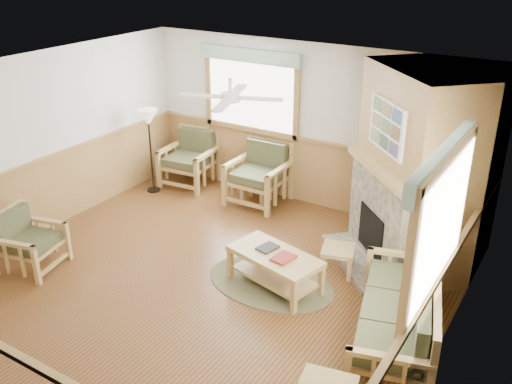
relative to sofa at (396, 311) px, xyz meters
The scene contains 22 objects.
floor 2.60m from the sofa, behind, with size 6.00×6.00×0.01m, color brown.
ceiling 3.39m from the sofa, behind, with size 6.00×6.00×0.01m, color white.
wall_back 3.95m from the sofa, 131.48° to the left, with size 6.00×0.02×2.70m, color white.
wall_left 5.62m from the sofa, behind, with size 0.02×6.00×2.70m, color white.
wall_right 1.00m from the sofa, 14.38° to the right, with size 0.02×6.00×2.70m, color white.
wainscot 2.55m from the sofa, behind, with size 6.00×6.00×1.10m, color #A27942, non-canonical shape.
fireplace 2.18m from the sofa, 104.49° to the left, with size 2.20×2.20×2.70m, color #A27942, non-canonical shape.
window_back 5.07m from the sofa, 142.07° to the left, with size 1.90×0.16×1.50m, color white, non-canonical shape.
window_right 2.13m from the sofa, 37.56° to the right, with size 0.16×1.90×1.50m, color white, non-canonical shape.
ceiling_fan 3.15m from the sofa, behind, with size 1.24×1.24×0.36m, color white, non-canonical shape.
sofa is the anchor object (origin of this frame).
armchair_back_left 5.32m from the sofa, 152.78° to the left, with size 0.87×0.87×0.98m, color tan, non-canonical shape.
armchair_back_right 4.07m from the sofa, 143.20° to the left, with size 0.91×0.91×1.03m, color tan, non-canonical shape.
armchair_left 4.87m from the sofa, 167.98° to the right, with size 0.74×0.74×0.83m, color tan, non-canonical shape.
coffee_table 1.76m from the sofa, 168.97° to the left, with size 1.21×0.61×0.49m, color tan, non-canonical shape.
end_table_chairs 4.07m from the sofa, 143.76° to the left, with size 0.44×0.42×0.49m, color tan, non-canonical shape.
footstool 1.61m from the sofa, 137.03° to the left, with size 0.43×0.43×0.37m, color tan, non-canonical shape.
braided_rug 1.89m from the sofa, 168.33° to the left, with size 1.75×1.75×0.01m, color brown.
floor_lamp_left 5.43m from the sofa, 160.12° to the left, with size 0.35×0.35×1.51m, color black, non-canonical shape.
floor_lamp_right 1.05m from the sofa, 90.00° to the left, with size 0.41×0.41×1.77m, color black, non-canonical shape.
book_red 1.59m from the sofa, 169.71° to the left, with size 0.22×0.30×0.03m, color maroon.
book_dark 1.90m from the sofa, 167.77° to the left, with size 0.20×0.27×0.03m, color black.
Camera 1 is at (3.96, -5.02, 4.17)m, focal length 40.00 mm.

